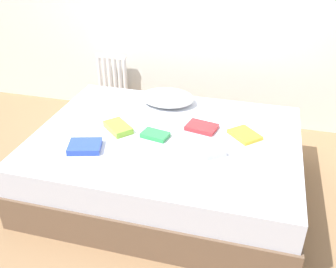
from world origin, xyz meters
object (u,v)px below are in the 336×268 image
bed (166,163)px  pillow (167,98)px  textbook_red (202,127)px  textbook_white (209,149)px  radiator (113,80)px  textbook_green (155,135)px  textbook_lime (118,127)px  textbook_yellow (245,135)px  textbook_blue (85,146)px

bed → pillow: size_ratio=4.26×
pillow → textbook_red: (0.37, -0.37, -0.04)m
bed → textbook_white: textbook_white is taller
radiator → pillow: 1.06m
pillow → textbook_green: 0.58m
textbook_white → textbook_lime: bearing=-137.3°
textbook_red → textbook_yellow: (0.33, -0.03, -0.00)m
bed → radiator: radiator is taller
bed → textbook_blue: 0.66m
textbook_yellow → textbook_green: bearing=-118.7°
textbook_blue → textbook_red: bearing=17.3°
pillow → textbook_red: size_ratio=2.07×
bed → textbook_lime: size_ratio=8.44×
pillow → textbook_lime: bearing=-114.0°
bed → textbook_red: 0.39m
textbook_red → textbook_white: bearing=-58.5°
textbook_white → textbook_lime: (-0.73, 0.12, -0.00)m
radiator → textbook_blue: (0.43, -1.54, 0.15)m
textbook_red → textbook_green: bearing=-135.2°
textbook_white → textbook_red: bearing=162.2°
textbook_green → textbook_blue: 0.52m
pillow → textbook_green: (0.06, -0.57, -0.04)m
bed → textbook_green: size_ratio=10.17×
bed → textbook_blue: size_ratio=8.90×
pillow → textbook_yellow: size_ratio=2.13×
textbook_green → textbook_yellow: size_ratio=0.89×
textbook_blue → textbook_white: bearing=-3.7°
bed → textbook_red: bearing=33.3°
radiator → textbook_blue: size_ratio=2.49×
textbook_green → textbook_blue: size_ratio=0.88×
textbook_red → radiator: bearing=150.0°
pillow → textbook_green: size_ratio=2.39×
textbook_red → textbook_yellow: textbook_red is taller
bed → pillow: 0.62m
textbook_green → textbook_red: same height
pillow → textbook_lime: 0.60m
textbook_green → textbook_yellow: (0.64, 0.18, -0.00)m
bed → radiator: bearing=127.8°
textbook_green → textbook_red: 0.37m
textbook_white → textbook_blue: 0.87m
textbook_white → textbook_lime: textbook_white is taller
pillow → textbook_blue: 0.94m
bed → textbook_yellow: size_ratio=9.05×
textbook_blue → textbook_lime: textbook_lime is taller
pillow → textbook_white: pillow is taller
pillow → textbook_white: 0.83m
radiator → textbook_blue: 1.60m
textbook_red → textbook_blue: textbook_blue is taller
textbook_white → textbook_red: (-0.11, 0.30, -0.01)m
textbook_green → textbook_red: bearing=44.4°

